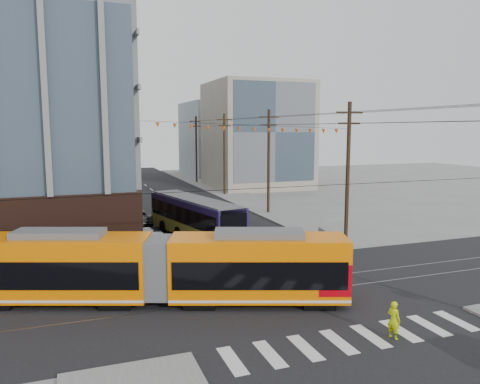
# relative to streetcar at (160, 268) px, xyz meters

# --- Properties ---
(ground) EXTENTS (160.00, 160.00, 0.00)m
(ground) POSITION_rel_streetcar_xyz_m (7.10, -4.11, -1.86)
(ground) COLOR slate
(bg_bldg_nw_near) EXTENTS (18.00, 16.00, 18.00)m
(bg_bldg_nw_near) POSITION_rel_streetcar_xyz_m (-9.90, 47.89, 7.14)
(bg_bldg_nw_near) COLOR #8C99A5
(bg_bldg_nw_near) RESTS_ON ground
(bg_bldg_ne_near) EXTENTS (14.00, 14.00, 16.00)m
(bg_bldg_ne_near) POSITION_rel_streetcar_xyz_m (23.10, 43.89, 6.14)
(bg_bldg_ne_near) COLOR gray
(bg_bldg_ne_near) RESTS_ON ground
(bg_bldg_nw_far) EXTENTS (16.00, 18.00, 20.00)m
(bg_bldg_nw_far) POSITION_rel_streetcar_xyz_m (-6.90, 67.89, 8.14)
(bg_bldg_nw_far) COLOR gray
(bg_bldg_nw_far) RESTS_ON ground
(bg_bldg_ne_far) EXTENTS (16.00, 16.00, 14.00)m
(bg_bldg_ne_far) POSITION_rel_streetcar_xyz_m (25.10, 63.89, 5.14)
(bg_bldg_ne_far) COLOR #8C99A5
(bg_bldg_ne_far) RESTS_ON ground
(utility_pole_far) EXTENTS (0.30, 0.30, 11.00)m
(utility_pole_far) POSITION_rel_streetcar_xyz_m (15.60, 51.89, 3.64)
(utility_pole_far) COLOR black
(utility_pole_far) RESTS_ON ground
(streetcar) EXTENTS (19.05, 9.15, 3.72)m
(streetcar) POSITION_rel_streetcar_xyz_m (0.00, 0.00, 0.00)
(streetcar) COLOR orange
(streetcar) RESTS_ON ground
(city_bus) EXTENTS (5.30, 12.39, 3.43)m
(city_bus) POSITION_rel_streetcar_xyz_m (5.38, 13.63, -0.14)
(city_bus) COLOR #1E1543
(city_bus) RESTS_ON ground
(parked_car_silver) EXTENTS (1.85, 4.87, 1.59)m
(parked_car_silver) POSITION_rel_streetcar_xyz_m (1.14, 10.26, -1.07)
(parked_car_silver) COLOR gray
(parked_car_silver) RESTS_ON ground
(parked_car_white) EXTENTS (1.93, 4.40, 1.26)m
(parked_car_white) POSITION_rel_streetcar_xyz_m (1.15, 13.31, -1.23)
(parked_car_white) COLOR #B3A6A3
(parked_car_white) RESTS_ON ground
(parked_car_grey) EXTENTS (2.85, 5.32, 1.42)m
(parked_car_grey) POSITION_rel_streetcar_xyz_m (1.56, 21.20, -1.15)
(parked_car_grey) COLOR #4A4D4F
(parked_car_grey) RESTS_ON ground
(pedestrian) EXTENTS (0.57, 0.70, 1.67)m
(pedestrian) POSITION_rel_streetcar_xyz_m (8.71, -7.60, -1.02)
(pedestrian) COLOR #D5E60A
(pedestrian) RESTS_ON ground
(jersey_barrier) EXTENTS (1.48, 3.88, 0.76)m
(jersey_barrier) POSITION_rel_streetcar_xyz_m (15.40, 8.94, -1.48)
(jersey_barrier) COLOR gray
(jersey_barrier) RESTS_ON ground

